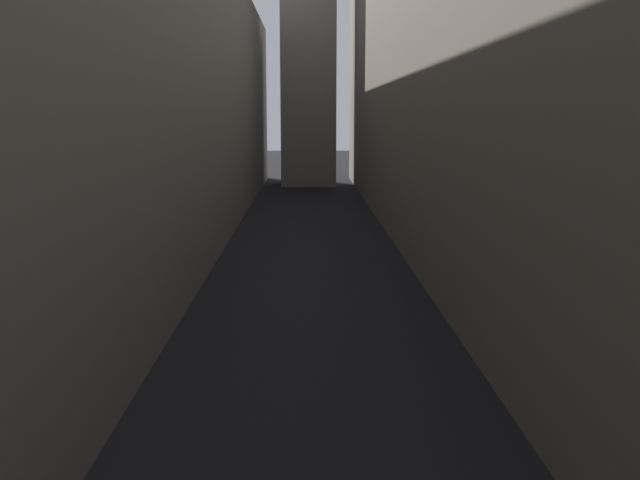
% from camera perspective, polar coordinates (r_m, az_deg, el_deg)
% --- Properties ---
extents(ground_plane, '(264.00, 264.00, 0.00)m').
position_cam_1_polar(ground_plane, '(43.19, -0.69, -1.44)').
color(ground_plane, black).
extents(building_block_left, '(13.60, 108.00, 19.37)m').
position_cam_1_polar(building_block_left, '(45.99, -16.55, 10.98)').
color(building_block_left, slate).
rests_on(building_block_left, ground).
extents(building_block_right, '(12.00, 108.00, 24.34)m').
position_cam_1_polar(building_block_right, '(46.06, 14.18, 14.18)').
color(building_block_right, '#756B5B').
rests_on(building_block_right, ground).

